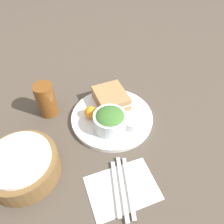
{
  "coord_description": "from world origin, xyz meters",
  "views": [
    {
      "loc": [
        -0.49,
        0.18,
        0.6
      ],
      "look_at": [
        0.0,
        0.0,
        0.04
      ],
      "focal_mm": 35.0,
      "sensor_mm": 36.0,
      "label": 1
    }
  ],
  "objects": [
    {
      "name": "ground_plane",
      "position": [
        0.0,
        0.0,
        0.0
      ],
      "size": [
        4.0,
        4.0,
        0.0
      ],
      "primitive_type": "plane",
      "color": "#4C4238"
    },
    {
      "name": "dressing_cup",
      "position": [
        -0.06,
        -0.05,
        0.03
      ],
      "size": [
        0.06,
        0.06,
        0.03
      ],
      "primitive_type": "cylinder",
      "color": "#B7B7BC",
      "rests_on": "plate"
    },
    {
      "name": "knife",
      "position": [
        -0.25,
        0.06,
        0.01
      ],
      "size": [
        0.19,
        0.06,
        0.01
      ],
      "primitive_type": "cube",
      "rotation": [
        0.0,
        0.0,
        2.9
      ],
      "color": "#B2B2B7",
      "rests_on": "napkin"
    },
    {
      "name": "fork",
      "position": [
        -0.26,
        0.05,
        0.01
      ],
      "size": [
        0.18,
        0.06,
        0.01
      ],
      "primitive_type": "cube",
      "rotation": [
        0.0,
        0.0,
        2.9
      ],
      "color": "#B2B2B7",
      "rests_on": "napkin"
    },
    {
      "name": "drink_glass",
      "position": [
        0.11,
        0.21,
        0.06
      ],
      "size": [
        0.07,
        0.07,
        0.13
      ],
      "primitive_type": "cylinder",
      "color": "brown",
      "rests_on": "ground_plane"
    },
    {
      "name": "plate",
      "position": [
        0.0,
        0.0,
        0.01
      ],
      "size": [
        0.29,
        0.29,
        0.02
      ],
      "primitive_type": "cylinder",
      "color": "silver",
      "rests_on": "ground_plane"
    },
    {
      "name": "spoon",
      "position": [
        -0.25,
        0.08,
        0.01
      ],
      "size": [
        0.16,
        0.05,
        0.01
      ],
      "primitive_type": "cube",
      "rotation": [
        0.0,
        0.0,
        2.9
      ],
      "color": "#B2B2B7",
      "rests_on": "napkin"
    },
    {
      "name": "sandwich",
      "position": [
        0.06,
        -0.02,
        0.04
      ],
      "size": [
        0.13,
        0.11,
        0.05
      ],
      "color": "#A37A4C",
      "rests_on": "plate"
    },
    {
      "name": "salad_bowl",
      "position": [
        -0.05,
        0.02,
        0.05
      ],
      "size": [
        0.11,
        0.11,
        0.07
      ],
      "color": "silver",
      "rests_on": "plate"
    },
    {
      "name": "orange_wedge",
      "position": [
        0.02,
        0.07,
        0.04
      ],
      "size": [
        0.04,
        0.04,
        0.04
      ],
      "primitive_type": "sphere",
      "color": "orange",
      "rests_on": "plate"
    },
    {
      "name": "napkin",
      "position": [
        -0.25,
        0.06,
        0.0
      ],
      "size": [
        0.14,
        0.19,
        0.0
      ],
      "primitive_type": "cube",
      "color": "white",
      "rests_on": "ground_plane"
    },
    {
      "name": "bread_basket",
      "position": [
        -0.11,
        0.31,
        0.04
      ],
      "size": [
        0.21,
        0.21,
        0.08
      ],
      "color": "brown",
      "rests_on": "ground_plane"
    }
  ]
}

